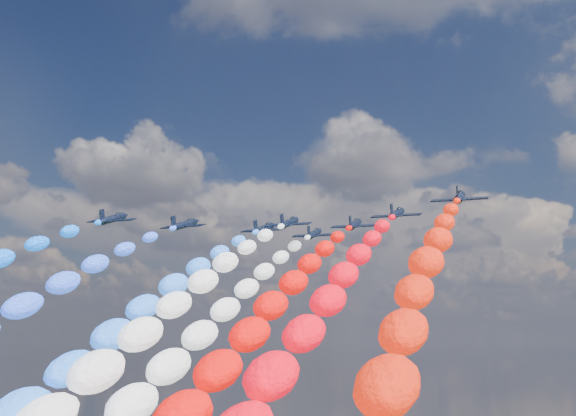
% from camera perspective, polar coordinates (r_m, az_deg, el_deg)
% --- Properties ---
extents(jet_0, '(9.78, 12.86, 5.92)m').
position_cam_1_polar(jet_0, '(144.74, -13.12, -0.80)').
color(jet_0, black).
extents(jet_1, '(9.70, 12.80, 5.92)m').
position_cam_1_polar(jet_1, '(149.50, -7.86, -1.25)').
color(jet_1, black).
extents(jet_2, '(9.60, 12.74, 5.92)m').
position_cam_1_polar(jet_2, '(153.20, -1.83, -1.55)').
color(jet_2, black).
extents(trail_2, '(6.04, 117.75, 56.84)m').
position_cam_1_polar(trail_2, '(97.01, -14.76, -12.24)').
color(trail_2, '#2D76FF').
extents(jet_3, '(8.98, 12.29, 5.92)m').
position_cam_1_polar(jet_3, '(145.68, 0.09, -1.12)').
color(jet_3, black).
extents(trail_3, '(6.04, 117.75, 56.84)m').
position_cam_1_polar(trail_3, '(88.51, -12.74, -12.56)').
color(trail_3, white).
extents(jet_4, '(9.27, 12.50, 5.92)m').
position_cam_1_polar(jet_4, '(160.84, 1.99, -1.96)').
color(jet_4, black).
extents(trail_4, '(6.04, 117.75, 56.84)m').
position_cam_1_polar(trail_4, '(102.56, -7.85, -12.33)').
color(trail_4, silver).
extents(jet_5, '(9.39, 12.58, 5.92)m').
position_cam_1_polar(jet_5, '(148.35, 5.08, -1.24)').
color(jet_5, black).
extents(trail_5, '(6.04, 117.75, 56.84)m').
position_cam_1_polar(trail_5, '(88.75, -4.07, -12.77)').
color(trail_5, red).
extents(jet_6, '(9.31, 12.52, 5.92)m').
position_cam_1_polar(jet_6, '(136.65, 8.25, -0.42)').
color(jet_6, black).
extents(trail_6, '(6.04, 117.75, 56.84)m').
position_cam_1_polar(trail_6, '(75.87, 0.26, -13.27)').
color(trail_6, '#FB0415').
extents(jet_7, '(9.18, 12.43, 5.92)m').
position_cam_1_polar(jet_7, '(123.01, 12.89, 0.79)').
color(jet_7, black).
extents(trail_7, '(6.04, 117.75, 56.84)m').
position_cam_1_polar(trail_7, '(60.88, 7.94, -13.98)').
color(trail_7, red).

